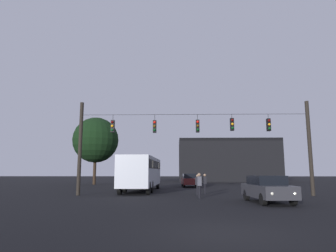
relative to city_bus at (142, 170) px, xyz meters
name	(u,v)px	position (x,y,z in m)	size (l,w,h in m)	color
ground_plane	(188,188)	(4.47, 6.08, -1.87)	(168.00, 168.00, 0.00)	black
overhead_signal_span	(193,140)	(4.46, -5.02, 2.21)	(17.56, 0.44, 7.06)	black
city_bus	(142,170)	(0.00, 0.00, 0.00)	(2.80, 11.06, 3.00)	#B7BCC6
car_near_right	(267,188)	(8.31, -10.02, -1.07)	(2.09, 4.43, 1.52)	#2D2D33
car_far_left	(190,180)	(4.75, 7.41, -1.07)	(1.99, 4.40, 1.52)	#511919
pedestrian_crossing_left	(205,183)	(5.40, -3.58, -0.98)	(0.25, 0.37, 1.58)	black
pedestrian_crossing_center	(199,184)	(4.67, -7.30, -0.94)	(0.30, 0.39, 1.65)	black
pedestrian_crossing_right	(198,184)	(4.74, -4.64, -1.01)	(0.36, 0.42, 1.53)	black
corner_building	(227,161)	(12.34, 26.92, 1.82)	(17.22, 9.63, 7.37)	black
tree_left_silhouette	(96,140)	(-8.15, 13.83, 4.28)	(6.34, 6.34, 9.33)	#2D2116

